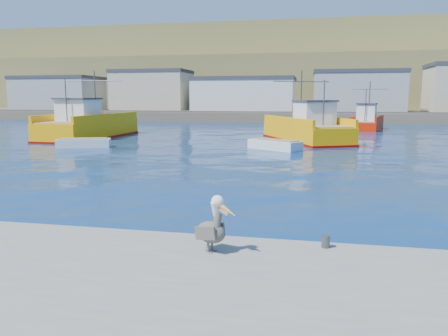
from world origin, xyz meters
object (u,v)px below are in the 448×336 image
Objects in this scene: trawler_yellow_b at (307,129)px; skiff_mid at (275,146)px; trawler_yellow_a at (88,126)px; pelican at (212,228)px; boat_orange at (367,122)px; skiff_left at (84,144)px.

skiff_mid is at bearing -107.70° from trawler_yellow_b.
skiff_mid is (19.45, -6.45, -0.86)m from trawler_yellow_a.
pelican is at bearing -88.30° from skiff_mid.
skiff_mid is at bearing 91.70° from pelican.
boat_orange is (29.02, 17.03, -0.14)m from trawler_yellow_a.
trawler_yellow_a is at bearing -177.66° from trawler_yellow_b.
trawler_yellow_a is at bearing 161.66° from skiff_mid.
trawler_yellow_a is 1.56× the size of boat_orange.
trawler_yellow_b is at bearing 87.14° from pelican.
skiff_left is 3.25× the size of pelican.
skiff_mid is (15.49, 1.66, 0.02)m from skiff_left.
skiff_mid is 3.30× the size of pelican.
trawler_yellow_a is 10.03× the size of pelican.
pelican is (0.73, -24.80, 0.78)m from skiff_mid.
trawler_yellow_b is at bearing -114.12° from boat_orange.
skiff_left is 15.58m from skiff_mid.
boat_orange is at bearing 30.41° from trawler_yellow_a.
pelican is (16.23, -23.14, 0.79)m from skiff_left.
trawler_yellow_a reaches higher than skiff_mid.
trawler_yellow_b is 19.99m from skiff_left.
trawler_yellow_b is 32.18m from pelican.
skiff_mid is at bearing -112.17° from boat_orange.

